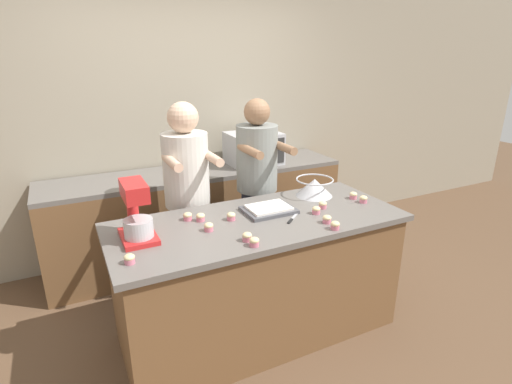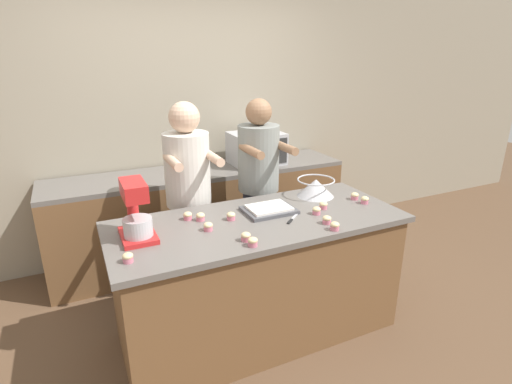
{
  "view_description": "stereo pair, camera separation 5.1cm",
  "coord_description": "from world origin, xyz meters",
  "px_view_note": "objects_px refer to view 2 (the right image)",
  "views": [
    {
      "loc": [
        -1.12,
        -2.2,
        1.95
      ],
      "look_at": [
        0.0,
        0.04,
        1.07
      ],
      "focal_mm": 28.0,
      "sensor_mm": 36.0,
      "label": 1
    },
    {
      "loc": [
        -1.07,
        -2.22,
        1.95
      ],
      "look_at": [
        0.0,
        0.04,
        1.07
      ],
      "focal_mm": 28.0,
      "sensor_mm": 36.0,
      "label": 2
    }
  ],
  "objects_px": {
    "stand_mixer": "(136,213)",
    "microwave_oven": "(256,148)",
    "cupcake_4": "(365,200)",
    "person_right": "(259,192)",
    "cupcake_10": "(231,216)",
    "cupcake_12": "(200,217)",
    "cupcake_8": "(253,242)",
    "cupcake_0": "(327,220)",
    "mixing_bowl": "(316,187)",
    "cupcake_1": "(323,205)",
    "cupcake_7": "(128,258)",
    "person_left": "(189,202)",
    "cupcake_6": "(355,196)",
    "baking_tray": "(269,209)",
    "cupcake_5": "(335,226)",
    "knife": "(293,218)",
    "cupcake_9": "(188,216)",
    "cupcake_3": "(246,237)",
    "cupcake_11": "(208,226)",
    "cupcake_2": "(317,211)"
  },
  "relations": [
    {
      "from": "cupcake_1",
      "to": "cupcake_7",
      "type": "bearing_deg",
      "value": -171.93
    },
    {
      "from": "cupcake_2",
      "to": "cupcake_9",
      "type": "xyz_separation_m",
      "value": [
        -0.83,
        0.29,
        0.0
      ]
    },
    {
      "from": "cupcake_0",
      "to": "cupcake_8",
      "type": "distance_m",
      "value": 0.58
    },
    {
      "from": "cupcake_5",
      "to": "cupcake_11",
      "type": "xyz_separation_m",
      "value": [
        -0.72,
        0.33,
        0.0
      ]
    },
    {
      "from": "mixing_bowl",
      "to": "cupcake_9",
      "type": "distance_m",
      "value": 1.03
    },
    {
      "from": "baking_tray",
      "to": "microwave_oven",
      "type": "relative_size",
      "value": 0.7
    },
    {
      "from": "cupcake_10",
      "to": "microwave_oven",
      "type": "bearing_deg",
      "value": 57.69
    },
    {
      "from": "person_right",
      "to": "cupcake_5",
      "type": "distance_m",
      "value": 0.98
    },
    {
      "from": "cupcake_10",
      "to": "cupcake_0",
      "type": "bearing_deg",
      "value": -30.86
    },
    {
      "from": "cupcake_7",
      "to": "stand_mixer",
      "type": "bearing_deg",
      "value": 70.14
    },
    {
      "from": "cupcake_3",
      "to": "stand_mixer",
      "type": "bearing_deg",
      "value": 151.18
    },
    {
      "from": "cupcake_8",
      "to": "cupcake_9",
      "type": "xyz_separation_m",
      "value": [
        -0.23,
        0.54,
        0.0
      ]
    },
    {
      "from": "microwave_oven",
      "to": "cupcake_7",
      "type": "xyz_separation_m",
      "value": [
        -1.46,
        -1.48,
        -0.14
      ]
    },
    {
      "from": "cupcake_6",
      "to": "cupcake_12",
      "type": "bearing_deg",
      "value": 174.51
    },
    {
      "from": "cupcake_8",
      "to": "cupcake_0",
      "type": "bearing_deg",
      "value": 8.41
    },
    {
      "from": "person_left",
      "to": "cupcake_6",
      "type": "height_order",
      "value": "person_left"
    },
    {
      "from": "cupcake_1",
      "to": "cupcake_5",
      "type": "distance_m",
      "value": 0.36
    },
    {
      "from": "stand_mixer",
      "to": "cupcake_3",
      "type": "relative_size",
      "value": 6.2
    },
    {
      "from": "baking_tray",
      "to": "cupcake_10",
      "type": "relative_size",
      "value": 6.05
    },
    {
      "from": "microwave_oven",
      "to": "stand_mixer",
      "type": "bearing_deg",
      "value": -138.54
    },
    {
      "from": "cupcake_0",
      "to": "cupcake_6",
      "type": "height_order",
      "value": "same"
    },
    {
      "from": "baking_tray",
      "to": "cupcake_8",
      "type": "height_order",
      "value": "cupcake_8"
    },
    {
      "from": "knife",
      "to": "cupcake_2",
      "type": "xyz_separation_m",
      "value": [
        0.19,
        0.0,
        0.02
      ]
    },
    {
      "from": "cupcake_3",
      "to": "cupcake_10",
      "type": "distance_m",
      "value": 0.33
    },
    {
      "from": "cupcake_12",
      "to": "cupcake_0",
      "type": "bearing_deg",
      "value": -28.73
    },
    {
      "from": "cupcake_0",
      "to": "cupcake_12",
      "type": "xyz_separation_m",
      "value": [
        -0.73,
        0.4,
        0.0
      ]
    },
    {
      "from": "stand_mixer",
      "to": "cupcake_11",
      "type": "xyz_separation_m",
      "value": [
        0.42,
        -0.08,
        -0.13
      ]
    },
    {
      "from": "cupcake_9",
      "to": "cupcake_11",
      "type": "xyz_separation_m",
      "value": [
        0.07,
        -0.22,
        0.0
      ]
    },
    {
      "from": "cupcake_0",
      "to": "cupcake_3",
      "type": "xyz_separation_m",
      "value": [
        -0.58,
        -0.01,
        0.0
      ]
    },
    {
      "from": "mixing_bowl",
      "to": "cupcake_1",
      "type": "xyz_separation_m",
      "value": [
        -0.1,
        -0.26,
        -0.05
      ]
    },
    {
      "from": "cupcake_4",
      "to": "cupcake_9",
      "type": "distance_m",
      "value": 1.3
    },
    {
      "from": "cupcake_2",
      "to": "cupcake_4",
      "type": "bearing_deg",
      "value": 3.18
    },
    {
      "from": "cupcake_0",
      "to": "cupcake_10",
      "type": "relative_size",
      "value": 1.0
    },
    {
      "from": "cupcake_3",
      "to": "cupcake_6",
      "type": "relative_size",
      "value": 1.0
    },
    {
      "from": "microwave_oven",
      "to": "cupcake_6",
      "type": "bearing_deg",
      "value": -78.57
    },
    {
      "from": "cupcake_7",
      "to": "person_right",
      "type": "bearing_deg",
      "value": 35.56
    },
    {
      "from": "stand_mixer",
      "to": "knife",
      "type": "xyz_separation_m",
      "value": [
        0.99,
        -0.15,
        -0.16
      ]
    },
    {
      "from": "stand_mixer",
      "to": "microwave_oven",
      "type": "height_order",
      "value": "stand_mixer"
    },
    {
      "from": "person_right",
      "to": "cupcake_5",
      "type": "height_order",
      "value": "person_right"
    },
    {
      "from": "cupcake_1",
      "to": "microwave_oven",
      "type": "bearing_deg",
      "value": 86.46
    },
    {
      "from": "microwave_oven",
      "to": "cupcake_2",
      "type": "xyz_separation_m",
      "value": [
        -0.18,
        -1.35,
        -0.14
      ]
    },
    {
      "from": "knife",
      "to": "cupcake_12",
      "type": "xyz_separation_m",
      "value": [
        -0.57,
        0.24,
        0.02
      ]
    },
    {
      "from": "mixing_bowl",
      "to": "cupcake_5",
      "type": "xyz_separation_m",
      "value": [
        -0.24,
        -0.59,
        -0.05
      ]
    },
    {
      "from": "cupcake_7",
      "to": "person_left",
      "type": "bearing_deg",
      "value": 55.44
    },
    {
      "from": "cupcake_10",
      "to": "cupcake_12",
      "type": "xyz_separation_m",
      "value": [
        -0.19,
        0.08,
        0.0
      ]
    },
    {
      "from": "baking_tray",
      "to": "cupcake_0",
      "type": "height_order",
      "value": "cupcake_0"
    },
    {
      "from": "cupcake_7",
      "to": "cupcake_5",
      "type": "bearing_deg",
      "value": -6.19
    },
    {
      "from": "mixing_bowl",
      "to": "cupcake_8",
      "type": "relative_size",
      "value": 5.02
    },
    {
      "from": "cupcake_4",
      "to": "person_right",
      "type": "bearing_deg",
      "value": 128.25
    },
    {
      "from": "cupcake_11",
      "to": "cupcake_1",
      "type": "bearing_deg",
      "value": -0.2
    }
  ]
}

